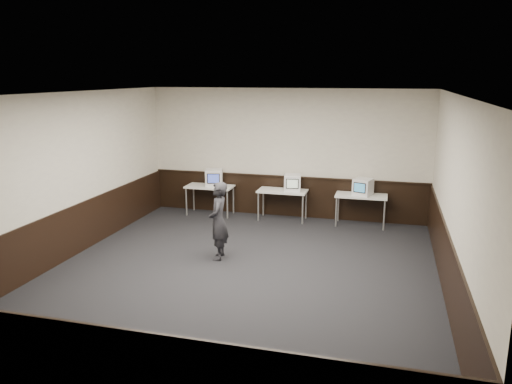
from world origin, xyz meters
TOP-DOWN VIEW (x-y plane):
  - floor at (0.00, 0.00)m, footprint 8.00×8.00m
  - ceiling at (0.00, 0.00)m, footprint 8.00×8.00m
  - back_wall at (0.00, 4.00)m, footprint 7.00×0.00m
  - front_wall at (0.00, -4.00)m, footprint 7.00×0.00m
  - left_wall at (-3.50, 0.00)m, footprint 0.00×8.00m
  - right_wall at (3.50, 0.00)m, footprint 0.00×8.00m
  - wainscot_back at (0.00, 3.98)m, footprint 6.98×0.04m
  - wainscot_front at (0.00, -3.98)m, footprint 6.98×0.04m
  - wainscot_left at (-3.48, 0.00)m, footprint 0.04×7.98m
  - wainscot_right at (3.48, 0.00)m, footprint 0.04×7.98m
  - wainscot_rail at (0.00, 3.96)m, footprint 6.98×0.06m
  - desk_left at (-1.90, 3.60)m, footprint 1.20×0.60m
  - desk_center at (0.00, 3.60)m, footprint 1.20×0.60m
  - desk_right at (1.90, 3.60)m, footprint 1.20×0.60m
  - emac_left at (-1.79, 3.64)m, footprint 0.53×0.54m
  - emac_center at (0.24, 3.60)m, footprint 0.46×0.48m
  - emac_right at (1.93, 3.58)m, footprint 0.51×0.52m
  - person at (-0.63, 0.65)m, footprint 0.46×0.61m

SIDE VIEW (x-z plane):
  - floor at x=0.00m, z-range 0.00..0.00m
  - wainscot_back at x=0.00m, z-range 0.00..1.00m
  - wainscot_front at x=0.00m, z-range 0.00..1.00m
  - wainscot_left at x=-3.48m, z-range 0.00..1.00m
  - wainscot_right at x=3.48m, z-range 0.00..1.00m
  - desk_left at x=-1.90m, z-range 0.30..1.05m
  - desk_center at x=0.00m, z-range 0.30..1.05m
  - desk_right at x=1.90m, z-range 0.30..1.05m
  - person at x=-0.63m, z-range 0.00..1.53m
  - emac_right at x=1.93m, z-range 0.75..1.14m
  - emac_center at x=0.24m, z-range 0.75..1.15m
  - emac_left at x=-1.79m, z-range 0.75..1.18m
  - wainscot_rail at x=0.00m, z-range 1.00..1.04m
  - back_wall at x=0.00m, z-range -1.90..5.10m
  - front_wall at x=0.00m, z-range -1.90..5.10m
  - left_wall at x=-3.50m, z-range -2.40..5.60m
  - right_wall at x=3.50m, z-range -2.40..5.60m
  - ceiling at x=0.00m, z-range 3.20..3.20m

